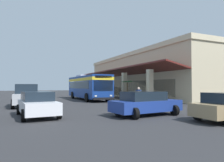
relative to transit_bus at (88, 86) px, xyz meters
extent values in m
plane|color=#2D2D30|center=(-3.74, 5.94, -1.85)|extent=(120.00, 120.00, 0.00)
cube|color=#9E998E|center=(-3.72, 2.92, -1.79)|extent=(35.27, 0.50, 0.12)
cube|color=#C6B793|center=(-3.72, 12.62, 1.41)|extent=(29.39, 10.62, 6.52)
cube|color=beige|center=(-3.72, 12.62, 4.97)|extent=(29.69, 10.92, 0.60)
cube|color=#C6B793|center=(-15.47, 4.39, -0.06)|extent=(0.55, 0.55, 3.59)
cube|color=#C6B793|center=(-9.60, 4.39, -0.06)|extent=(0.55, 0.55, 3.59)
cube|color=#C6B793|center=(-3.72, 4.39, -0.06)|extent=(0.55, 0.55, 3.59)
cube|color=#C6B793|center=(2.16, 4.39, -0.06)|extent=(0.55, 0.55, 3.59)
cube|color=#C6B793|center=(8.04, 4.39, -0.06)|extent=(0.55, 0.55, 3.59)
cube|color=#5B1E19|center=(-3.72, 5.72, 2.08)|extent=(29.39, 3.16, 0.82)
cube|color=#19232D|center=(-3.72, 7.36, -0.45)|extent=(24.69, 0.08, 2.40)
cube|color=navy|center=(0.05, 0.00, -0.13)|extent=(11.03, 2.68, 2.75)
cube|color=yellow|center=(0.05, 0.00, 0.80)|extent=(11.05, 2.70, 0.36)
cube|color=#19232D|center=(-0.25, 0.00, 0.10)|extent=(9.27, 2.69, 0.90)
cube|color=#19232D|center=(5.52, 0.07, 0.00)|extent=(0.09, 2.24, 1.20)
cube|color=black|center=(5.53, 0.07, 0.97)|extent=(0.08, 1.94, 0.28)
cube|color=black|center=(5.65, 0.07, -1.40)|extent=(0.23, 2.45, 0.24)
cube|color=silver|center=(5.56, 0.96, -1.10)|extent=(0.06, 0.24, 0.16)
cube|color=silver|center=(5.58, -0.83, -1.10)|extent=(0.06, 0.24, 0.16)
cube|color=silver|center=(-1.45, -0.02, 1.37)|extent=(2.42, 1.81, 0.24)
cylinder|color=black|center=(3.67, 1.32, -1.35)|extent=(1.00, 0.30, 1.00)
cylinder|color=black|center=(3.70, -1.23, -1.35)|extent=(1.00, 0.30, 1.00)
cylinder|color=black|center=(-3.04, 1.24, -1.35)|extent=(1.00, 0.30, 1.00)
cylinder|color=black|center=(-3.01, -1.31, -1.35)|extent=(1.00, 0.30, 1.00)
cube|color=silver|center=(13.27, -7.20, -1.25)|extent=(4.54, 2.18, 0.66)
cube|color=#19232D|center=(13.07, -7.22, -0.65)|extent=(2.59, 1.79, 0.54)
cylinder|color=black|center=(14.68, -6.17, -1.53)|extent=(0.64, 0.22, 0.64)
cylinder|color=black|center=(14.84, -7.97, -1.53)|extent=(0.64, 0.22, 0.64)
cylinder|color=black|center=(11.70, -6.44, -1.53)|extent=(0.64, 0.22, 0.64)
cylinder|color=black|center=(11.86, -8.23, -1.53)|extent=(0.64, 0.22, 0.64)
cylinder|color=black|center=(18.11, 0.45, -1.53)|extent=(0.64, 0.22, 0.64)
cube|color=#B2B5BA|center=(6.67, -7.63, -1.10)|extent=(4.89, 2.18, 0.84)
cube|color=#19232D|center=(6.57, -7.63, -0.28)|extent=(3.34, 1.87, 0.80)
cylinder|color=black|center=(8.34, -6.74, -1.47)|extent=(0.76, 0.26, 0.76)
cylinder|color=black|center=(8.25, -8.69, -1.47)|extent=(0.76, 0.26, 0.76)
cylinder|color=black|center=(5.08, -6.58, -1.47)|extent=(0.76, 0.26, 0.76)
cylinder|color=black|center=(4.99, -8.53, -1.47)|extent=(0.76, 0.26, 0.76)
cube|color=navy|center=(15.53, -1.08, -1.25)|extent=(2.25, 4.56, 0.66)
cube|color=#19232D|center=(15.55, -1.28, -0.65)|extent=(1.83, 2.62, 0.54)
cylinder|color=black|center=(14.48, 0.31, -1.53)|extent=(0.64, 0.22, 0.64)
cylinder|color=black|center=(16.27, 0.50, -1.53)|extent=(0.64, 0.22, 0.64)
cylinder|color=black|center=(14.79, -2.66, -1.53)|extent=(0.64, 0.22, 0.64)
cylinder|color=black|center=(16.58, -2.47, -1.53)|extent=(0.64, 0.22, 0.64)
cylinder|color=navy|center=(10.93, 1.14, -1.43)|extent=(0.16, 0.16, 0.84)
cylinder|color=navy|center=(10.69, 1.45, -1.43)|extent=(0.16, 0.16, 0.84)
cube|color=#334C8C|center=(10.81, 1.29, -0.70)|extent=(0.52, 0.32, 0.63)
sphere|color=beige|center=(10.81, 1.29, -0.27)|extent=(0.23, 0.23, 0.23)
cylinder|color=#334C8C|center=(11.11, 1.31, -0.67)|extent=(0.09, 0.09, 0.57)
cylinder|color=#334C8C|center=(10.51, 1.28, -0.67)|extent=(0.09, 0.09, 0.57)
cube|color=#4C4742|center=(3.97, 3.87, -1.58)|extent=(0.91, 0.91, 0.54)
cylinder|color=#332319|center=(3.97, 3.87, -1.30)|extent=(0.78, 0.78, 0.02)
cylinder|color=brown|center=(3.97, 3.87, -0.46)|extent=(0.16, 0.16, 1.70)
ellipsoid|color=#195123|center=(4.50, 3.72, 0.48)|extent=(1.11, 0.50, 0.15)
ellipsoid|color=#195123|center=(3.82, 4.37, 0.57)|extent=(0.50, 1.06, 0.18)
ellipsoid|color=#195123|center=(3.52, 3.95, 0.53)|extent=(0.95, 0.37, 0.18)
ellipsoid|color=#195123|center=(3.88, 3.51, 0.48)|extent=(0.39, 0.76, 0.15)
camera|label=1|loc=(26.05, -8.07, -0.06)|focal=32.52mm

